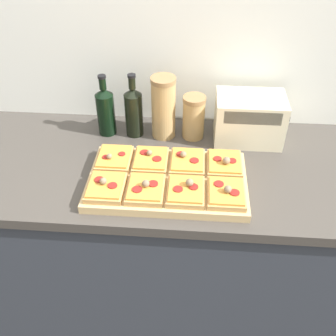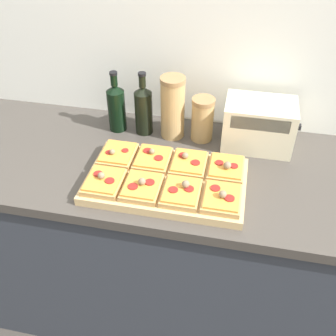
{
  "view_description": "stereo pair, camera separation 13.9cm",
  "coord_description": "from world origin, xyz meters",
  "px_view_note": "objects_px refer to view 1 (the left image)",
  "views": [
    {
      "loc": [
        0.01,
        -0.85,
        1.87
      ],
      "look_at": [
        -0.07,
        0.23,
        0.99
      ],
      "focal_mm": 42.0,
      "sensor_mm": 36.0,
      "label": 1
    },
    {
      "loc": [
        0.15,
        -0.83,
        1.87
      ],
      "look_at": [
        -0.07,
        0.23,
        0.99
      ],
      "focal_mm": 42.0,
      "sensor_mm": 36.0,
      "label": 2
    }
  ],
  "objects_px": {
    "grain_jar_short": "(194,117)",
    "toaster_oven": "(249,119)",
    "olive_oil_bottle": "(106,110)",
    "wine_bottle": "(134,111)",
    "cutting_board": "(167,181)",
    "grain_jar_tall": "(163,107)"
  },
  "relations": [
    {
      "from": "toaster_oven",
      "to": "olive_oil_bottle",
      "type": "bearing_deg",
      "value": 179.92
    },
    {
      "from": "grain_jar_short",
      "to": "toaster_oven",
      "type": "height_order",
      "value": "toaster_oven"
    },
    {
      "from": "grain_jar_tall",
      "to": "grain_jar_short",
      "type": "xyz_separation_m",
      "value": [
        0.12,
        0.0,
        -0.04
      ]
    },
    {
      "from": "wine_bottle",
      "to": "grain_jar_tall",
      "type": "height_order",
      "value": "wine_bottle"
    },
    {
      "from": "grain_jar_tall",
      "to": "toaster_oven",
      "type": "xyz_separation_m",
      "value": [
        0.34,
        -0.0,
        -0.04
      ]
    },
    {
      "from": "olive_oil_bottle",
      "to": "toaster_oven",
      "type": "relative_size",
      "value": 0.89
    },
    {
      "from": "cutting_board",
      "to": "olive_oil_bottle",
      "type": "relative_size",
      "value": 2.14
    },
    {
      "from": "olive_oil_bottle",
      "to": "wine_bottle",
      "type": "relative_size",
      "value": 0.97
    },
    {
      "from": "olive_oil_bottle",
      "to": "toaster_oven",
      "type": "xyz_separation_m",
      "value": [
        0.58,
        -0.0,
        -0.01
      ]
    },
    {
      "from": "wine_bottle",
      "to": "toaster_oven",
      "type": "xyz_separation_m",
      "value": [
        0.46,
        -0.0,
        -0.01
      ]
    },
    {
      "from": "grain_jar_short",
      "to": "toaster_oven",
      "type": "relative_size",
      "value": 0.63
    },
    {
      "from": "olive_oil_bottle",
      "to": "grain_jar_tall",
      "type": "xyz_separation_m",
      "value": [
        0.24,
        0.0,
        0.02
      ]
    },
    {
      "from": "toaster_oven",
      "to": "grain_jar_short",
      "type": "bearing_deg",
      "value": 179.78
    },
    {
      "from": "wine_bottle",
      "to": "grain_jar_short",
      "type": "height_order",
      "value": "wine_bottle"
    },
    {
      "from": "grain_jar_short",
      "to": "cutting_board",
      "type": "bearing_deg",
      "value": -104.78
    },
    {
      "from": "cutting_board",
      "to": "wine_bottle",
      "type": "relative_size",
      "value": 2.08
    },
    {
      "from": "olive_oil_bottle",
      "to": "grain_jar_short",
      "type": "xyz_separation_m",
      "value": [
        0.36,
        0.0,
        -0.01
      ]
    },
    {
      "from": "cutting_board",
      "to": "grain_jar_tall",
      "type": "xyz_separation_m",
      "value": [
        -0.04,
        0.31,
        0.12
      ]
    },
    {
      "from": "olive_oil_bottle",
      "to": "wine_bottle",
      "type": "height_order",
      "value": "wine_bottle"
    },
    {
      "from": "olive_oil_bottle",
      "to": "wine_bottle",
      "type": "bearing_deg",
      "value": 0.0
    },
    {
      "from": "grain_jar_tall",
      "to": "cutting_board",
      "type": "bearing_deg",
      "value": -82.8
    },
    {
      "from": "cutting_board",
      "to": "wine_bottle",
      "type": "xyz_separation_m",
      "value": [
        -0.16,
        0.31,
        0.09
      ]
    }
  ]
}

